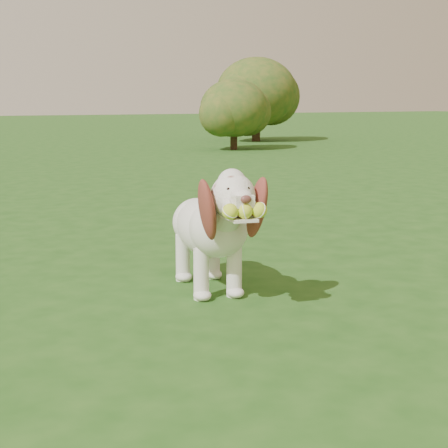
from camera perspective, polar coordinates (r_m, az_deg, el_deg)
name	(u,v)px	position (r m, az deg, el deg)	size (l,w,h in m)	color
ground	(138,308)	(3.42, -7.17, -6.98)	(80.00, 80.00, 0.00)	#1D4914
dog	(212,224)	(3.59, -1.02, -0.01)	(0.46, 1.07, 0.69)	white
shrub_d	(234,108)	(13.89, 0.83, 9.60)	(1.36, 1.36, 1.41)	#382314
shrub_f	(256,92)	(16.67, 2.71, 10.91)	(1.92, 1.92, 1.99)	#382314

